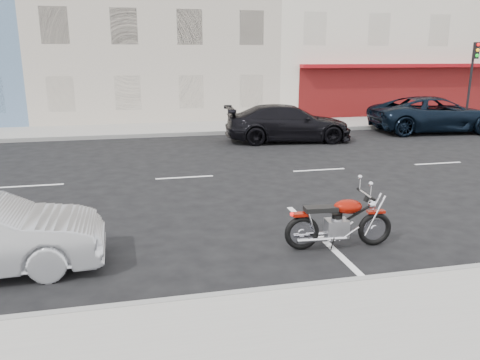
% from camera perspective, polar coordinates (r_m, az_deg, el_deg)
% --- Properties ---
extents(ground, '(120.00, 120.00, 0.00)m').
position_cam_1_polar(ground, '(13.48, 1.71, 0.78)').
color(ground, black).
rests_on(ground, ground).
extents(sidewalk_far, '(80.00, 3.40, 0.15)m').
position_cam_1_polar(sidewalk_far, '(21.66, -17.26, 5.69)').
color(sidewalk_far, gray).
rests_on(sidewalk_far, ground).
extents(curb_near, '(80.00, 0.12, 0.16)m').
position_cam_1_polar(curb_near, '(6.72, -26.87, -15.30)').
color(curb_near, gray).
rests_on(curb_near, ground).
extents(curb_far, '(80.00, 0.12, 0.16)m').
position_cam_1_polar(curb_far, '(19.99, -17.60, 4.96)').
color(curb_far, gray).
rests_on(curb_far, ground).
extents(bldg_cream, '(12.00, 12.00, 11.50)m').
position_cam_1_polar(bldg_cream, '(29.09, -10.82, 19.49)').
color(bldg_cream, '#B9AE9D').
rests_on(bldg_cream, ground).
extents(bldg_corner, '(14.00, 12.00, 12.50)m').
position_cam_1_polar(bldg_corner, '(32.42, 14.28, 19.69)').
color(bldg_corner, beige).
rests_on(bldg_corner, ground).
extents(traffic_light, '(0.26, 0.30, 3.80)m').
position_cam_1_polar(traffic_light, '(26.88, 26.47, 11.81)').
color(traffic_light, black).
rests_on(traffic_light, sidewalk_far).
extents(fire_hydrant, '(0.20, 0.20, 0.72)m').
position_cam_1_polar(fire_hydrant, '(26.24, 23.16, 7.67)').
color(fire_hydrant, beige).
rests_on(fire_hydrant, sidewalk_far).
extents(motorcycle, '(1.95, 0.64, 0.98)m').
position_cam_1_polar(motorcycle, '(8.65, 16.30, -4.87)').
color(motorcycle, black).
rests_on(motorcycle, ground).
extents(suv_far, '(5.84, 3.10, 1.56)m').
position_cam_1_polar(suv_far, '(22.62, 22.63, 7.40)').
color(suv_far, black).
rests_on(suv_far, ground).
extents(car_far, '(5.16, 2.53, 1.44)m').
position_cam_1_polar(car_far, '(18.67, 5.88, 6.92)').
color(car_far, black).
rests_on(car_far, ground).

